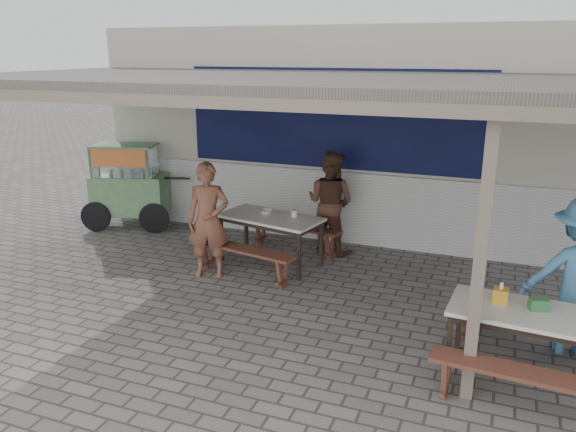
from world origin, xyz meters
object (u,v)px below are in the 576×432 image
(bench_left_wall, at_px, (294,231))
(patron_wall_side, at_px, (330,203))
(bench_right_street, at_px, (526,383))
(tissue_box, at_px, (501,295))
(condiment_bowl, at_px, (267,211))
(bench_left_street, at_px, (244,255))
(table_left, at_px, (270,221))
(condiment_jar, at_px, (294,213))
(patron_street_side, at_px, (208,221))
(donation_box, at_px, (539,304))
(table_right, at_px, (535,320))
(bench_right_wall, at_px, (534,325))
(vendor_cart, at_px, (129,183))

(bench_left_wall, bearing_deg, patron_wall_side, 31.01)
(bench_left_wall, xyz_separation_m, bench_right_street, (3.39, -3.28, 0.00))
(patron_wall_side, relative_size, tissue_box, 11.55)
(condiment_bowl, bearing_deg, bench_left_street, -91.27)
(condiment_bowl, bearing_deg, patron_wall_side, 41.65)
(table_left, xyz_separation_m, patron_wall_side, (0.67, 0.83, 0.14))
(bench_left_street, height_order, tissue_box, tissue_box)
(condiment_jar, bearing_deg, patron_street_side, -138.35)
(patron_street_side, distance_m, tissue_box, 4.05)
(table_left, height_order, donation_box, donation_box)
(bench_right_street, height_order, tissue_box, tissue_box)
(bench_left_street, distance_m, bench_left_wall, 1.32)
(donation_box, xyz_separation_m, condiment_bowl, (-3.71, 2.10, -0.03))
(table_left, distance_m, patron_street_side, 0.99)
(patron_street_side, bearing_deg, condiment_jar, 24.97)
(condiment_jar, bearing_deg, table_right, -33.48)
(table_right, distance_m, condiment_jar, 3.88)
(patron_wall_side, bearing_deg, bench_right_wall, 154.16)
(table_left, bearing_deg, condiment_jar, 29.03)
(vendor_cart, height_order, patron_wall_side, patron_wall_side)
(table_right, bearing_deg, table_left, 154.91)
(vendor_cart, height_order, tissue_box, vendor_cart)
(vendor_cart, relative_size, condiment_bowl, 8.93)
(vendor_cart, bearing_deg, bench_right_wall, -34.95)
(bench_left_street, xyz_separation_m, bench_right_street, (3.66, -1.98, 0.00))
(bench_left_street, bearing_deg, condiment_jar, 69.47)
(bench_right_wall, bearing_deg, donation_box, -88.28)
(bench_right_street, height_order, condiment_jar, condiment_jar)
(bench_left_wall, bearing_deg, table_left, -90.00)
(patron_wall_side, bearing_deg, bench_left_street, 73.21)
(bench_right_wall, height_order, condiment_jar, condiment_jar)
(table_right, distance_m, vendor_cart, 7.27)
(patron_wall_side, relative_size, condiment_bowl, 8.12)
(table_left, relative_size, donation_box, 9.56)
(bench_left_wall, distance_m, bench_right_street, 4.71)
(table_left, relative_size, condiment_bowl, 8.15)
(patron_wall_side, distance_m, donation_box, 4.05)
(table_left, distance_m, bench_left_wall, 0.74)
(table_left, xyz_separation_m, donation_box, (3.59, -1.96, 0.13))
(donation_box, bearing_deg, table_right, -107.25)
(vendor_cart, height_order, condiment_bowl, vendor_cart)
(bench_left_street, distance_m, condiment_bowl, 0.89)
(bench_right_street, relative_size, vendor_cart, 0.94)
(bench_right_street, height_order, vendor_cart, vendor_cart)
(bench_left_wall, distance_m, table_right, 4.37)
(bench_right_street, bearing_deg, bench_left_street, 156.12)
(bench_left_street, bearing_deg, condiment_bowl, 100.53)
(table_left, distance_m, condiment_bowl, 0.20)
(bench_right_wall, xyz_separation_m, condiment_bowl, (-3.74, 1.57, 0.43))
(table_left, distance_m, bench_right_street, 4.41)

